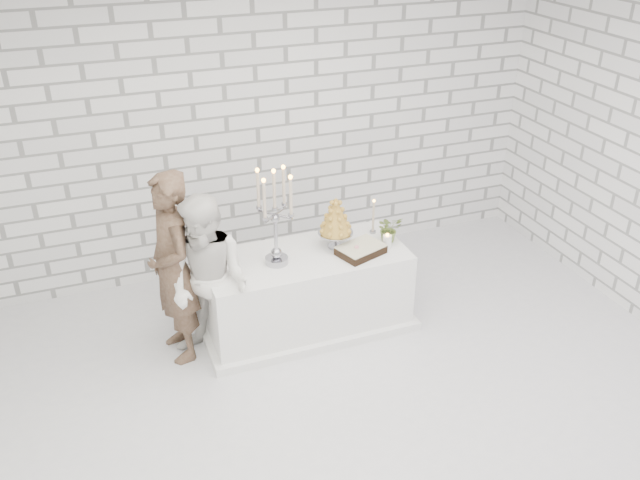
{
  "coord_description": "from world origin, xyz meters",
  "views": [
    {
      "loc": [
        -1.69,
        -3.69,
        3.71
      ],
      "look_at": [
        0.05,
        0.89,
        1.05
      ],
      "focal_mm": 37.85,
      "sensor_mm": 36.0,
      "label": 1
    }
  ],
  "objects": [
    {
      "name": "croquembouche",
      "position": [
        0.33,
        1.23,
        1.0
      ],
      "size": [
        0.38,
        0.38,
        0.49
      ],
      "primitive_type": null,
      "rotation": [
        0.0,
        0.0,
        -0.23
      ],
      "color": "olive",
      "rests_on": "cake_table"
    },
    {
      "name": "groom",
      "position": [
        -1.13,
        1.2,
        0.85
      ],
      "size": [
        0.49,
        0.67,
        1.7
      ],
      "primitive_type": "imported",
      "rotation": [
        0.0,
        0.0,
        -1.42
      ],
      "color": "#452D1F",
      "rests_on": "ground"
    },
    {
      "name": "candelabra",
      "position": [
        -0.25,
        1.15,
        1.19
      ],
      "size": [
        0.37,
        0.37,
        0.88
      ],
      "primitive_type": null,
      "rotation": [
        0.0,
        0.0,
        -0.05
      ],
      "color": "#95959E",
      "rests_on": "cake_table"
    },
    {
      "name": "ceiling",
      "position": [
        0.0,
        0.0,
        3.0
      ],
      "size": [
        6.0,
        5.0,
        0.01
      ],
      "primitive_type": "cube",
      "color": "white",
      "rests_on": "ground"
    },
    {
      "name": "chocolate_cake",
      "position": [
        0.49,
        1.03,
        0.79
      ],
      "size": [
        0.46,
        0.39,
        0.08
      ],
      "primitive_type": "cube",
      "rotation": [
        0.0,
        0.0,
        0.33
      ],
      "color": "black",
      "rests_on": "cake_table"
    },
    {
      "name": "bride",
      "position": [
        -0.88,
        1.01,
        0.76
      ],
      "size": [
        0.93,
        0.93,
        1.53
      ],
      "primitive_type": "imported",
      "rotation": [
        0.0,
        0.0,
        -0.79
      ],
      "color": "white",
      "rests_on": "ground"
    },
    {
      "name": "extra_taper",
      "position": [
        0.76,
        1.36,
        0.91
      ],
      "size": [
        0.06,
        0.06,
        0.32
      ],
      "primitive_type": "cylinder",
      "rotation": [
        0.0,
        0.0,
        0.04
      ],
      "color": "beige",
      "rests_on": "cake_table"
    },
    {
      "name": "pillar_candle",
      "position": [
        0.76,
        1.06,
        0.81
      ],
      "size": [
        0.1,
        0.1,
        0.12
      ],
      "primitive_type": "cylinder",
      "rotation": [
        0.0,
        0.0,
        -0.25
      ],
      "color": "white",
      "rests_on": "cake_table"
    },
    {
      "name": "cake_table",
      "position": [
        0.02,
        1.19,
        0.38
      ],
      "size": [
        1.8,
        0.8,
        0.75
      ],
      "primitive_type": "cube",
      "color": "white",
      "rests_on": "ground"
    },
    {
      "name": "ground",
      "position": [
        0.0,
        0.0,
        0.0
      ],
      "size": [
        6.0,
        5.0,
        0.01
      ],
      "primitive_type": "cube",
      "color": "silver",
      "rests_on": "ground"
    },
    {
      "name": "wall_back",
      "position": [
        0.0,
        2.5,
        1.5
      ],
      "size": [
        6.0,
        0.01,
        3.0
      ],
      "primitive_type": "cube",
      "color": "white",
      "rests_on": "ground"
    },
    {
      "name": "flowers",
      "position": [
        0.82,
        1.16,
        0.88
      ],
      "size": [
        0.23,
        0.2,
        0.25
      ],
      "primitive_type": "imported",
      "rotation": [
        0.0,
        0.0,
        0.03
      ],
      "color": "#4F692D",
      "rests_on": "cake_table"
    }
  ]
}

